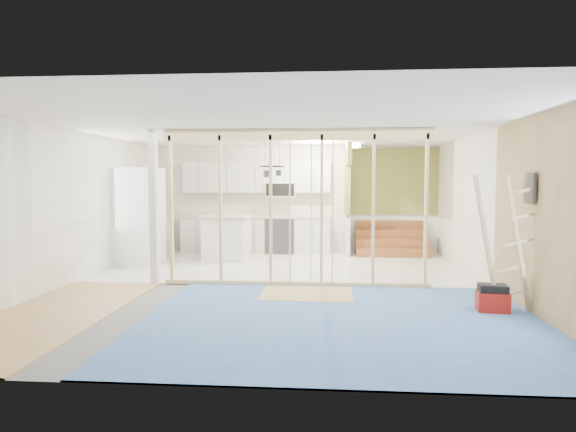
# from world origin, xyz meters

# --- Properties ---
(room) EXTENTS (7.01, 8.01, 2.61)m
(room) POSITION_xyz_m (0.00, 0.00, 1.30)
(room) COLOR slate
(room) RESTS_ON ground
(floor_overlays) EXTENTS (7.00, 8.00, 0.03)m
(floor_overlays) POSITION_xyz_m (0.07, 0.06, 0.01)
(floor_overlays) COLOR silver
(floor_overlays) RESTS_ON room
(stud_frame) EXTENTS (4.66, 0.14, 2.60)m
(stud_frame) POSITION_xyz_m (-0.22, -0.00, 1.58)
(stud_frame) COLOR beige
(stud_frame) RESTS_ON room
(base_cabinets) EXTENTS (4.45, 2.24, 0.93)m
(base_cabinets) POSITION_xyz_m (-1.61, 3.36, 0.47)
(base_cabinets) COLOR silver
(base_cabinets) RESTS_ON room
(upper_cabinets) EXTENTS (3.60, 0.41, 0.85)m
(upper_cabinets) POSITION_xyz_m (-0.84, 3.82, 1.82)
(upper_cabinets) COLOR silver
(upper_cabinets) RESTS_ON room
(green_partition) EXTENTS (2.25, 1.51, 2.60)m
(green_partition) POSITION_xyz_m (2.04, 3.66, 0.94)
(green_partition) COLOR olive
(green_partition) RESTS_ON room
(pot_rack) EXTENTS (0.52, 0.52, 0.72)m
(pot_rack) POSITION_xyz_m (-0.31, 1.89, 2.00)
(pot_rack) COLOR black
(pot_rack) RESTS_ON room
(sheathing_panel) EXTENTS (0.02, 4.00, 2.60)m
(sheathing_panel) POSITION_xyz_m (3.48, -2.00, 1.30)
(sheathing_panel) COLOR tan
(sheathing_panel) RESTS_ON room
(electrical_panel) EXTENTS (0.04, 0.30, 0.40)m
(electrical_panel) POSITION_xyz_m (3.43, -1.40, 1.65)
(electrical_panel) COLOR #39383D
(electrical_panel) RESTS_ON room
(ceiling_light) EXTENTS (0.32, 0.32, 0.08)m
(ceiling_light) POSITION_xyz_m (1.40, 3.00, 2.54)
(ceiling_light) COLOR #FFEABF
(ceiling_light) RESTS_ON room
(fridge) EXTENTS (0.96, 0.93, 2.02)m
(fridge) POSITION_xyz_m (-3.09, 1.78, 1.01)
(fridge) COLOR white
(fridge) RESTS_ON room
(island) EXTENTS (1.06, 1.06, 1.01)m
(island) POSITION_xyz_m (-1.40, 2.62, 0.50)
(island) COLOR silver
(island) RESTS_ON room
(bowl) EXTENTS (0.27, 0.27, 0.06)m
(bowl) POSITION_xyz_m (-1.52, 2.76, 1.04)
(bowl) COLOR white
(bowl) RESTS_ON island
(soap_bottle_a) EXTENTS (0.12, 0.12, 0.31)m
(soap_bottle_a) POSITION_xyz_m (-1.72, 3.75, 1.09)
(soap_bottle_a) COLOR #ACAEBF
(soap_bottle_a) RESTS_ON base_cabinets
(soap_bottle_b) EXTENTS (0.10, 0.10, 0.17)m
(soap_bottle_b) POSITION_xyz_m (0.70, 3.73, 1.01)
(soap_bottle_b) COLOR silver
(soap_bottle_b) RESTS_ON base_cabinets
(toolbox) EXTENTS (0.43, 0.34, 0.38)m
(toolbox) POSITION_xyz_m (3.00, -1.41, 0.18)
(toolbox) COLOR maroon
(toolbox) RESTS_ON room
(ladder) EXTENTS (0.97, 0.15, 1.81)m
(ladder) POSITION_xyz_m (3.14, -1.46, 0.93)
(ladder) COLOR tan
(ladder) RESTS_ON room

